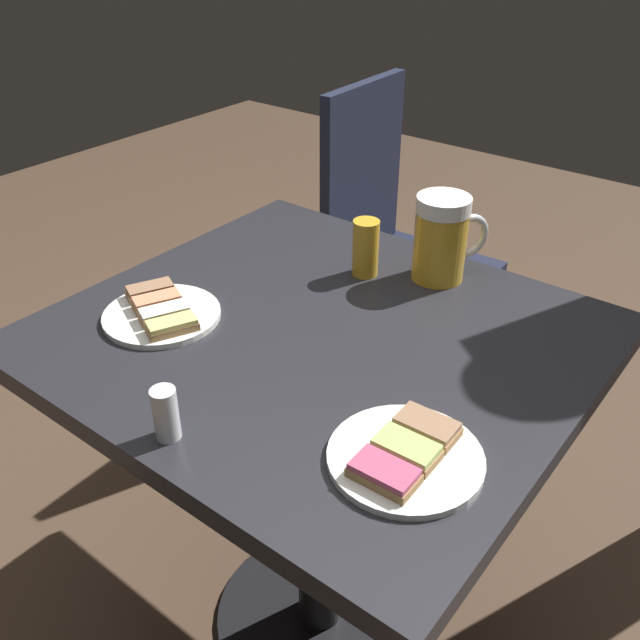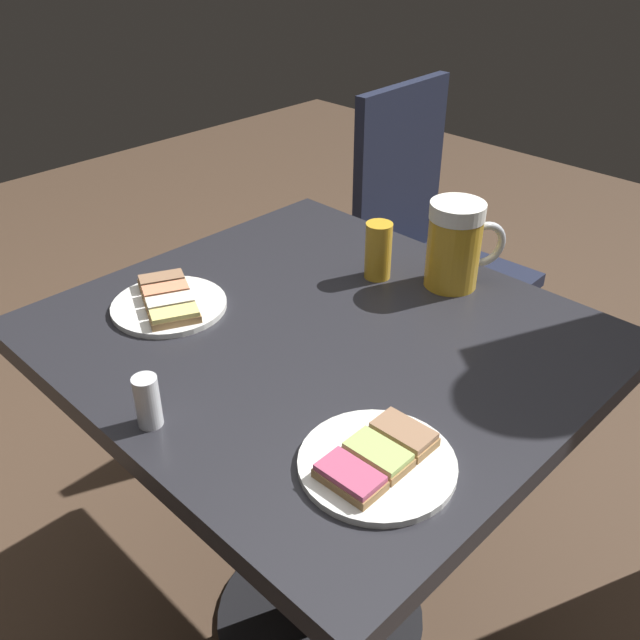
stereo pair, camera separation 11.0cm
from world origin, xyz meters
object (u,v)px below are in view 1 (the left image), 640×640
beer_mug (442,238)px  beer_glass_small (365,248)px  plate_near (161,312)px  plate_far (406,455)px  salt_shaker (164,413)px  cafe_chair (391,242)px

beer_mug → beer_glass_small: bearing=32.6°
plate_near → plate_far: 0.50m
beer_mug → salt_shaker: bearing=84.0°
plate_near → plate_far: size_ratio=0.98×
beer_mug → cafe_chair: bearing=-49.6°
plate_far → cafe_chair: bearing=-56.6°
plate_far → plate_near: bearing=-4.6°
plate_near → beer_glass_small: 0.38m
plate_near → cafe_chair: size_ratio=0.21×
beer_mug → cafe_chair: (0.38, -0.44, -0.29)m
beer_mug → cafe_chair: 0.65m
beer_glass_small → salt_shaker: (-0.05, 0.52, -0.01)m
beer_glass_small → plate_far: bearing=130.8°
beer_glass_small → cafe_chair: size_ratio=0.11×
plate_far → beer_glass_small: 0.49m
plate_far → beer_mug: size_ratio=1.26×
cafe_chair → plate_near: bearing=3.8°
plate_near → plate_far: bearing=175.4°
plate_near → beer_glass_small: bearing=-117.9°
plate_far → beer_glass_small: (0.32, -0.37, 0.04)m
beer_glass_small → salt_shaker: bearing=95.6°
plate_far → beer_mug: 0.49m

